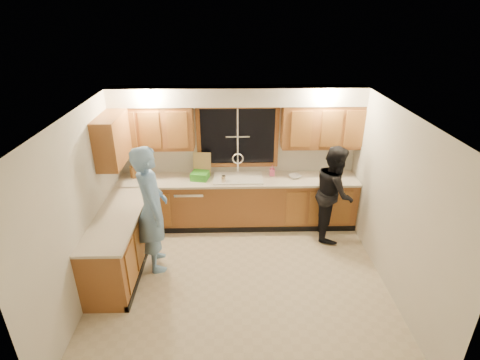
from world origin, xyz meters
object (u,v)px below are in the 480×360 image
sink (238,181)px  knife_block (134,172)px  man (152,209)px  dish_crate (200,176)px  soap_bottle (272,170)px  stove (109,267)px  dishwasher (191,205)px  bowl (295,176)px  woman (334,193)px

sink → knife_block: (-1.83, 0.10, 0.16)m
man → dish_crate: (0.62, 1.16, 0.00)m
dish_crate → soap_bottle: 1.29m
stove → man: 0.99m
knife_block → soap_bottle: bearing=-36.8°
dish_crate → soap_bottle: size_ratio=1.46×
sink → stove: sink is taller
knife_block → soap_bottle: (2.44, 0.01, -0.01)m
sink → dish_crate: size_ratio=3.04×
sink → dishwasher: 0.96m
bowl → dish_crate: bearing=-179.6°
dishwasher → dish_crate: bearing=3.1°
knife_block → woman: bearing=-45.3°
dishwasher → dish_crate: size_ratio=2.90×
dish_crate → bowl: 1.67m
sink → man: 1.74m
stove → man: (0.51, 0.66, 0.53)m
sink → man: (-1.29, -1.17, 0.12)m
dishwasher → woman: bearing=-8.8°
woman → knife_block: 3.49m
man → knife_block: 1.38m
woman → soap_bottle: woman is taller
woman → dish_crate: size_ratio=5.82×
stove → bowl: (2.80, 1.83, 0.50)m
man → dish_crate: bearing=-44.5°
man → dish_crate: man is taller
soap_bottle → stove: bearing=-141.2°
sink → soap_bottle: 0.64m
man → dish_crate: size_ratio=6.94×
sink → dish_crate: 0.68m
dish_crate → bowl: dish_crate is taller
soap_bottle → bowl: bearing=-15.5°
stove → dish_crate: (1.13, 1.82, 0.54)m
man → woman: size_ratio=1.19×
stove → knife_block: 2.01m
dishwasher → dish_crate: 0.60m
stove → woman: woman is taller
dishwasher → bowl: (1.85, 0.02, 0.54)m
soap_bottle → sink: bearing=-169.2°
stove → sink: bearing=45.4°
sink → man: size_ratio=0.44×
stove → man: bearing=52.1°
dishwasher → woman: (2.46, -0.38, 0.41)m
dishwasher → soap_bottle: size_ratio=4.23×
sink → stove: bearing=-134.6°
stove → soap_bottle: bearing=38.8°
knife_block → soap_bottle: 2.44m
stove → knife_block: knife_block is taller
knife_block → soap_bottle: knife_block is taller
soap_bottle → knife_block: bearing=-179.7°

